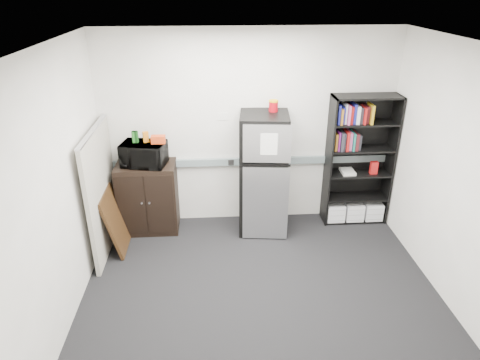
{
  "coord_description": "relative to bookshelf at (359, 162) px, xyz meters",
  "views": [
    {
      "loc": [
        -0.5,
        -3.8,
        3.21
      ],
      "look_at": [
        -0.18,
        0.9,
        1.0
      ],
      "focal_mm": 32.0,
      "sensor_mm": 36.0,
      "label": 1
    }
  ],
  "objects": [
    {
      "name": "floor",
      "position": [
        -1.53,
        -1.57,
        -0.91
      ],
      "size": [
        4.0,
        4.0,
        0.0
      ],
      "primitive_type": "plane",
      "color": "black",
      "rests_on": "ground"
    },
    {
      "name": "wall_back",
      "position": [
        -1.53,
        0.18,
        0.44
      ],
      "size": [
        4.0,
        0.02,
        2.7
      ],
      "primitive_type": "cube",
      "color": "silver",
      "rests_on": "floor"
    },
    {
      "name": "wall_right",
      "position": [
        0.47,
        -1.57,
        0.44
      ],
      "size": [
        0.02,
        3.5,
        2.7
      ],
      "primitive_type": "cube",
      "color": "silver",
      "rests_on": "floor"
    },
    {
      "name": "wall_left",
      "position": [
        -3.53,
        -1.57,
        0.44
      ],
      "size": [
        0.02,
        3.5,
        2.7
      ],
      "primitive_type": "cube",
      "color": "silver",
      "rests_on": "floor"
    },
    {
      "name": "ceiling",
      "position": [
        -1.53,
        -1.57,
        1.79
      ],
      "size": [
        4.0,
        3.5,
        0.02
      ],
      "primitive_type": "cube",
      "color": "white",
      "rests_on": "wall_back"
    },
    {
      "name": "electrical_raceway",
      "position": [
        -1.53,
        0.15,
        -0.01
      ],
      "size": [
        3.92,
        0.05,
        0.1
      ],
      "primitive_type": "cube",
      "color": "gray",
      "rests_on": "wall_back"
    },
    {
      "name": "wall_note",
      "position": [
        -1.88,
        0.18,
        0.64
      ],
      "size": [
        0.14,
        0.0,
        0.1
      ],
      "primitive_type": "cube",
      "color": "white",
      "rests_on": "wall_back"
    },
    {
      "name": "bookshelf",
      "position": [
        0.0,
        0.0,
        0.0
      ],
      "size": [
        0.9,
        0.34,
        1.85
      ],
      "color": "black",
      "rests_on": "floor"
    },
    {
      "name": "cubicle_partition",
      "position": [
        -3.43,
        -0.49,
        -0.1
      ],
      "size": [
        0.06,
        1.3,
        1.62
      ],
      "color": "#AAA596",
      "rests_on": "floor"
    },
    {
      "name": "cabinet",
      "position": [
        -2.93,
        -0.06,
        -0.42
      ],
      "size": [
        0.79,
        0.52,
        0.98
      ],
      "color": "black",
      "rests_on": "floor"
    },
    {
      "name": "microwave",
      "position": [
        -2.93,
        -0.08,
        0.23
      ],
      "size": [
        0.62,
        0.48,
        0.31
      ],
      "primitive_type": "imported",
      "rotation": [
        0.0,
        0.0,
        -0.19
      ],
      "color": "black",
      "rests_on": "cabinet"
    },
    {
      "name": "snack_box_a",
      "position": [
        -3.03,
        -0.05,
        0.46
      ],
      "size": [
        0.08,
        0.07,
        0.15
      ],
      "primitive_type": "cube",
      "rotation": [
        0.0,
        0.0,
        0.27
      ],
      "color": "#1C5E1B",
      "rests_on": "microwave"
    },
    {
      "name": "snack_box_b",
      "position": [
        -3.03,
        -0.05,
        0.46
      ],
      "size": [
        0.08,
        0.07,
        0.15
      ],
      "primitive_type": "cube",
      "rotation": [
        0.0,
        0.0,
        -0.33
      ],
      "color": "#0B330E",
      "rests_on": "microwave"
    },
    {
      "name": "snack_box_c",
      "position": [
        -2.89,
        -0.05,
        0.45
      ],
      "size": [
        0.08,
        0.07,
        0.14
      ],
      "primitive_type": "cube",
      "rotation": [
        0.0,
        0.0,
        0.35
      ],
      "color": "orange",
      "rests_on": "microwave"
    },
    {
      "name": "snack_bag",
      "position": [
        -2.73,
        -0.1,
        0.43
      ],
      "size": [
        0.18,
        0.1,
        0.1
      ],
      "primitive_type": "cube",
      "rotation": [
        0.0,
        0.0,
        -0.01
      ],
      "color": "red",
      "rests_on": "microwave"
    },
    {
      "name": "refrigerator",
      "position": [
        -1.36,
        -0.14,
        -0.08
      ],
      "size": [
        0.69,
        0.72,
        1.66
      ],
      "rotation": [
        0.0,
        0.0,
        -0.11
      ],
      "color": "black",
      "rests_on": "floor"
    },
    {
      "name": "coffee_can",
      "position": [
        -1.23,
        -0.02,
        0.84
      ],
      "size": [
        0.12,
        0.12,
        0.17
      ],
      "color": "#A10711",
      "rests_on": "refrigerator"
    },
    {
      "name": "framed_poster",
      "position": [
        -3.3,
        -0.52,
        -0.5
      ],
      "size": [
        0.24,
        0.64,
        0.81
      ],
      "rotation": [
        0.0,
        -0.25,
        0.0
      ],
      "color": "black",
      "rests_on": "floor"
    }
  ]
}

